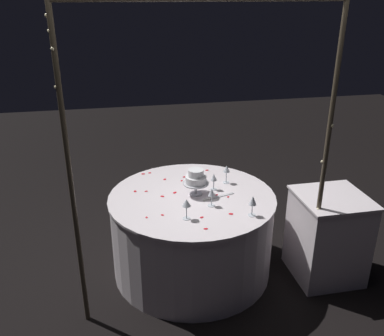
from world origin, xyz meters
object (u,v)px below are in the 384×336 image
at_px(wine_glass_0, 253,201).
at_px(wine_glass_1, 226,170).
at_px(main_table, 192,233).
at_px(tiered_cake, 196,179).
at_px(decorative_arch, 206,129).
at_px(wine_glass_3, 212,193).
at_px(cake_knife, 217,197).
at_px(wine_glass_4, 186,204).
at_px(wine_glass_2, 214,178).
at_px(side_table, 327,236).

bearing_deg(wine_glass_0, wine_glass_1, -87.06).
distance_m(main_table, tiered_cake, 0.52).
height_order(decorative_arch, main_table, decorative_arch).
bearing_deg(wine_glass_3, cake_knife, -120.24).
relative_size(wine_glass_0, wine_glass_3, 1.09).
height_order(main_table, cake_knife, cake_knife).
xyz_separation_m(wine_glass_3, cake_knife, (-0.08, -0.13, -0.11)).
xyz_separation_m(tiered_cake, wine_glass_0, (-0.35, 0.45, -0.02)).
bearing_deg(wine_glass_4, wine_glass_2, -125.74).
relative_size(wine_glass_1, wine_glass_2, 1.11).
distance_m(main_table, side_table, 1.18).
bearing_deg(cake_knife, main_table, -19.75).
xyz_separation_m(tiered_cake, cake_knife, (-0.16, 0.10, -0.14)).
bearing_deg(cake_knife, wine_glass_2, -94.79).
relative_size(wine_glass_4, cake_knife, 0.58).
relative_size(wine_glass_2, wine_glass_3, 0.98).
distance_m(side_table, wine_glass_2, 1.11).
height_order(tiered_cake, cake_knife, tiered_cake).
distance_m(side_table, cake_knife, 1.03).
relative_size(wine_glass_0, cake_knife, 0.58).
relative_size(main_table, wine_glass_4, 8.53).
xyz_separation_m(main_table, wine_glass_3, (-0.12, 0.21, 0.48)).
bearing_deg(tiered_cake, cake_knife, 149.05).
relative_size(tiered_cake, wine_glass_0, 1.37).
distance_m(decorative_arch, wine_glass_4, 0.63).
relative_size(wine_glass_3, cake_knife, 0.53).
xyz_separation_m(wine_glass_0, wine_glass_2, (0.18, -0.51, -0.01)).
xyz_separation_m(side_table, tiered_cake, (1.10, -0.33, 0.50)).
bearing_deg(wine_glass_0, side_table, -171.50).
height_order(wine_glass_4, cake_knife, wine_glass_4).
bearing_deg(wine_glass_4, wine_glass_3, -145.04).
bearing_deg(decorative_arch, wine_glass_2, -110.77).
bearing_deg(cake_knife, tiered_cake, -30.95).
relative_size(decorative_arch, wine_glass_4, 13.88).
bearing_deg(wine_glass_2, tiered_cake, 19.51).
xyz_separation_m(side_table, wine_glass_2, (0.92, -0.39, 0.46)).
bearing_deg(decorative_arch, tiered_cake, -94.45).
xyz_separation_m(side_table, wine_glass_1, (0.78, -0.51, 0.48)).
bearing_deg(wine_glass_1, main_table, 29.04).
distance_m(tiered_cake, cake_knife, 0.23).
height_order(wine_glass_0, wine_glass_3, wine_glass_0).
height_order(wine_glass_2, wine_glass_3, wine_glass_3).
height_order(decorative_arch, wine_glass_1, decorative_arch).
height_order(main_table, wine_glass_4, wine_glass_4).
bearing_deg(main_table, wine_glass_4, 72.33).
xyz_separation_m(tiered_cake, wine_glass_4, (0.16, 0.40, -0.02)).
height_order(tiered_cake, wine_glass_4, tiered_cake).
distance_m(wine_glass_2, wine_glass_3, 0.31).
xyz_separation_m(tiered_cake, wine_glass_1, (-0.32, -0.17, -0.02)).
bearing_deg(wine_glass_1, wine_glass_2, 37.63).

